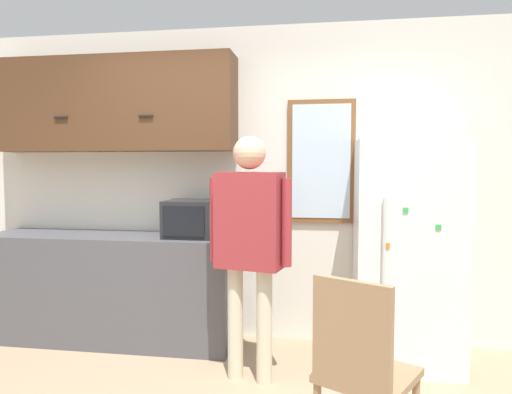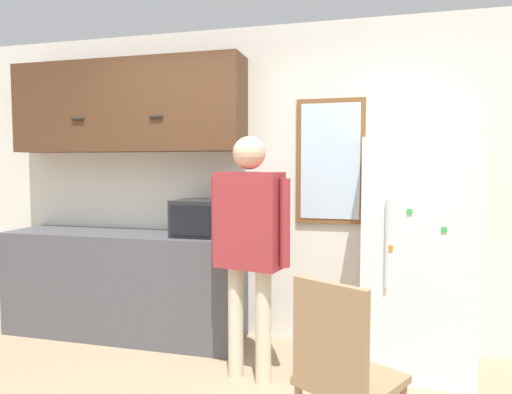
% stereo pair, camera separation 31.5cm
% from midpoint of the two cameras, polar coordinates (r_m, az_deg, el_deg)
% --- Properties ---
extents(back_wall, '(6.00, 0.06, 2.70)m').
position_cam_midpoint_polar(back_wall, '(4.01, -3.58, 1.62)').
color(back_wall, silver).
rests_on(back_wall, ground_plane).
extents(counter, '(2.14, 0.56, 0.92)m').
position_cam_midpoint_polar(counter, '(4.25, -19.80, -10.64)').
color(counter, '#4C4C51').
rests_on(counter, ground_plane).
extents(upper_cabinets, '(2.14, 0.36, 0.80)m').
position_cam_midpoint_polar(upper_cabinets, '(4.24, -19.58, 10.79)').
color(upper_cabinets, '#51331E').
extents(microwave, '(0.49, 0.37, 0.31)m').
position_cam_midpoint_polar(microwave, '(3.82, -9.95, -2.71)').
color(microwave, '#232326').
rests_on(microwave, counter).
extents(person, '(0.59, 0.31, 1.71)m').
position_cam_midpoint_polar(person, '(3.16, -3.68, -4.47)').
color(person, beige).
rests_on(person, ground_plane).
extents(refrigerator, '(0.76, 0.69, 1.71)m').
position_cam_midpoint_polar(refrigerator, '(3.63, 15.95, -6.67)').
color(refrigerator, white).
rests_on(refrigerator, ground_plane).
extents(chair, '(0.58, 0.58, 0.98)m').
position_cam_midpoint_polar(chair, '(2.39, 9.09, -20.08)').
color(chair, '#997551').
rests_on(chair, ground_plane).
extents(window, '(0.57, 0.05, 1.04)m').
position_cam_midpoint_polar(window, '(3.88, 5.84, 4.44)').
color(window, brown).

